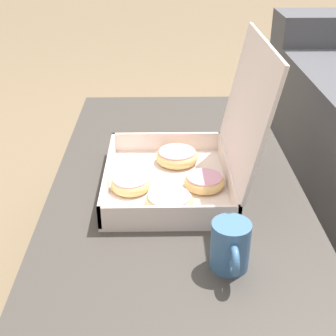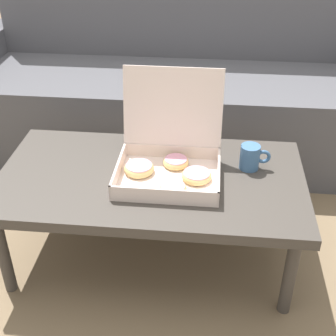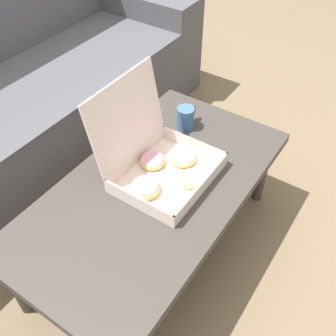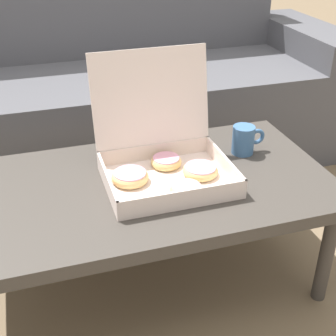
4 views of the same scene
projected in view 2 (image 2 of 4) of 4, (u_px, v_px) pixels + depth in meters
The scene contains 5 objects.
ground_plane at pixel (157, 230), 2.04m from camera, with size 12.00×12.00×0.00m, color #756047.
couch at pixel (174, 89), 2.52m from camera, with size 2.39×0.77×0.96m.
coffee_table at pixel (151, 184), 1.73m from camera, with size 1.12×0.61×0.38m.
pastry_box at pixel (170, 159), 1.69m from camera, with size 0.37×0.36×0.35m.
coffee_mug at pixel (251, 157), 1.73m from camera, with size 0.11×0.07×0.09m.
Camera 2 is at (0.21, -1.55, 1.33)m, focal length 50.00 mm.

